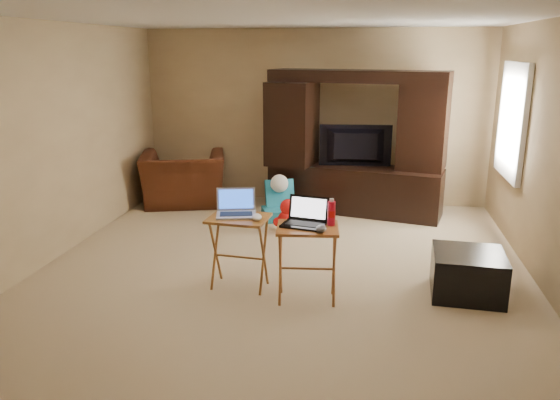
% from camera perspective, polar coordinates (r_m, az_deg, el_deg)
% --- Properties ---
extents(floor, '(5.50, 5.50, 0.00)m').
position_cam_1_polar(floor, '(5.73, 0.34, -7.20)').
color(floor, '#C4B287').
rests_on(floor, ground).
extents(ceiling, '(5.50, 5.50, 0.00)m').
position_cam_1_polar(ceiling, '(5.29, 0.39, 18.63)').
color(ceiling, silver).
rests_on(ceiling, ground).
extents(wall_back, '(5.00, 0.00, 5.00)m').
position_cam_1_polar(wall_back, '(8.07, 3.58, 8.63)').
color(wall_back, tan).
rests_on(wall_back, ground).
extents(wall_front, '(5.00, 0.00, 5.00)m').
position_cam_1_polar(wall_front, '(2.78, -8.94, -4.90)').
color(wall_front, tan).
rests_on(wall_front, ground).
extents(wall_left, '(0.00, 5.50, 5.50)m').
position_cam_1_polar(wall_left, '(6.28, -22.89, 5.48)').
color(wall_left, tan).
rests_on(wall_left, ground).
extents(wall_right, '(0.00, 5.50, 5.50)m').
position_cam_1_polar(wall_right, '(5.55, 26.81, 3.86)').
color(wall_right, tan).
rests_on(wall_right, ground).
extents(window_pane, '(0.00, 1.20, 1.20)m').
position_cam_1_polar(window_pane, '(7.00, 23.24, 7.61)').
color(window_pane, white).
rests_on(window_pane, ground).
extents(window_frame, '(0.06, 1.14, 1.34)m').
position_cam_1_polar(window_frame, '(7.00, 23.08, 7.62)').
color(window_frame, white).
rests_on(window_frame, ground).
extents(entertainment_center, '(2.45, 1.10, 1.94)m').
position_cam_1_polar(entertainment_center, '(7.56, 7.93, 5.92)').
color(entertainment_center, black).
rests_on(entertainment_center, floor).
extents(television, '(0.99, 0.21, 0.57)m').
position_cam_1_polar(television, '(7.52, 7.90, 5.56)').
color(television, black).
rests_on(television, entertainment_center).
extents(recliner, '(1.42, 1.32, 0.76)m').
position_cam_1_polar(recliner, '(8.10, -10.02, 2.20)').
color(recliner, '#421E0E').
rests_on(recliner, floor).
extents(child_rocker, '(0.53, 0.56, 0.52)m').
position_cam_1_polar(child_rocker, '(7.28, -0.22, -0.04)').
color(child_rocker, '#19728E').
rests_on(child_rocker, floor).
extents(plush_toy, '(0.38, 0.32, 0.43)m').
position_cam_1_polar(plush_toy, '(6.79, 0.86, -1.61)').
color(plush_toy, red).
rests_on(plush_toy, floor).
extents(push_toy, '(0.61, 0.52, 0.38)m').
position_cam_1_polar(push_toy, '(7.61, 12.87, -0.30)').
color(push_toy, '#163BB3').
rests_on(push_toy, floor).
extents(ottoman, '(0.67, 0.67, 0.41)m').
position_cam_1_polar(ottoman, '(5.38, 19.01, -7.31)').
color(ottoman, black).
rests_on(ottoman, floor).
extents(tray_table_left, '(0.58, 0.48, 0.70)m').
position_cam_1_polar(tray_table_left, '(5.20, -4.28, -5.48)').
color(tray_table_left, '#995D25').
rests_on(tray_table_left, floor).
extents(tray_table_right, '(0.58, 0.49, 0.70)m').
position_cam_1_polar(tray_table_right, '(4.93, 2.85, -6.68)').
color(tray_table_right, '#8F5C22').
rests_on(tray_table_right, floor).
extents(laptop_left, '(0.43, 0.38, 0.24)m').
position_cam_1_polar(laptop_left, '(5.09, -4.63, -0.37)').
color(laptop_left, '#A2A1A6').
rests_on(laptop_left, tray_table_left).
extents(laptop_right, '(0.42, 0.36, 0.24)m').
position_cam_1_polar(laptop_right, '(4.80, 2.48, -1.35)').
color(laptop_right, black).
rests_on(laptop_right, tray_table_right).
extents(mouse_left, '(0.12, 0.16, 0.06)m').
position_cam_1_polar(mouse_left, '(4.97, -2.43, -1.81)').
color(mouse_left, silver).
rests_on(mouse_left, tray_table_left).
extents(mouse_right, '(0.10, 0.15, 0.06)m').
position_cam_1_polar(mouse_right, '(4.67, 4.32, -3.00)').
color(mouse_right, '#414146').
rests_on(mouse_right, tray_table_right).
extents(water_bottle, '(0.07, 0.07, 0.22)m').
position_cam_1_polar(water_bottle, '(4.84, 5.39, -1.41)').
color(water_bottle, red).
rests_on(water_bottle, tray_table_right).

